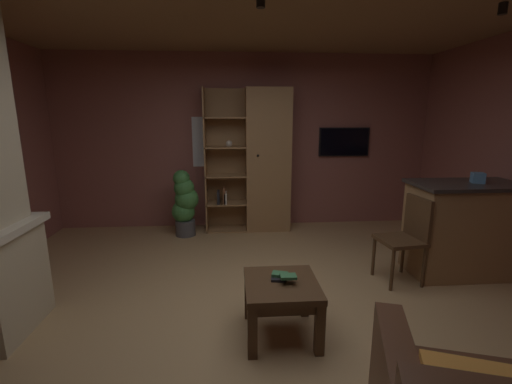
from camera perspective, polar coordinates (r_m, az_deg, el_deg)
name	(u,v)px	position (r m, az deg, el deg)	size (l,w,h in m)	color
floor	(259,318)	(3.28, 0.55, -20.00)	(5.80, 5.42, 0.02)	tan
wall_back	(245,142)	(5.51, -1.82, 8.16)	(5.92, 0.06, 2.67)	#8E544C
window_pane_back	(216,142)	(5.48, -6.60, 8.16)	(0.72, 0.01, 0.76)	white
bookshelf_cabinet	(262,162)	(5.29, 1.05, 4.99)	(1.28, 0.41, 2.14)	#997047
kitchen_bar_counter	(474,228)	(4.57, 32.14, -5.07)	(1.42, 0.65, 1.04)	#997047
tissue_box	(478,178)	(4.42, 32.61, 1.97)	(0.12, 0.12, 0.11)	#598CBF
coffee_table	(281,293)	(2.89, 4.20, -16.20)	(0.58, 0.60, 0.46)	#4C331E
table_book_0	(278,279)	(2.87, 3.62, -14.05)	(0.11, 0.08, 0.02)	black
table_book_1	(280,274)	(2.89, 3.94, -13.33)	(0.13, 0.08, 0.02)	#387247
table_book_2	(288,276)	(2.81, 5.33, -13.63)	(0.13, 0.09, 0.02)	#387247
dining_chair	(407,234)	(4.02, 23.58, -6.29)	(0.47, 0.47, 0.92)	#4C331E
potted_floor_plant	(185,202)	(5.19, -11.64, -1.69)	(0.40, 0.35, 0.98)	#4C4C51
wall_mounted_tv	(344,142)	(5.74, 14.24, 7.97)	(0.80, 0.06, 0.45)	black
track_light_spot_1	(261,1)	(3.00, 0.78, 28.81)	(0.07, 0.07, 0.09)	black
track_light_spot_2	(503,9)	(3.76, 35.47, 23.32)	(0.07, 0.07, 0.09)	black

